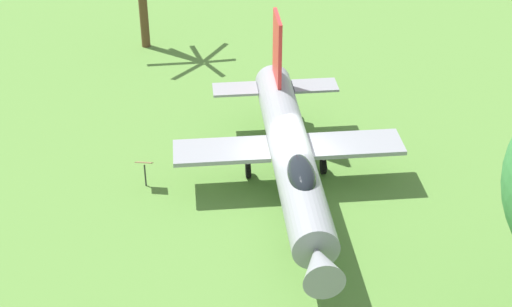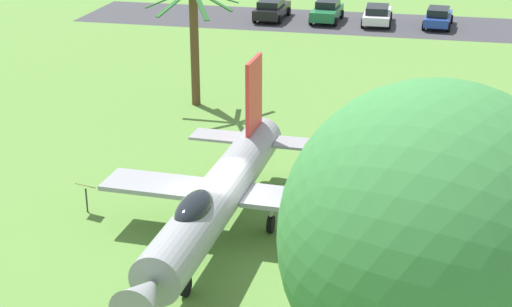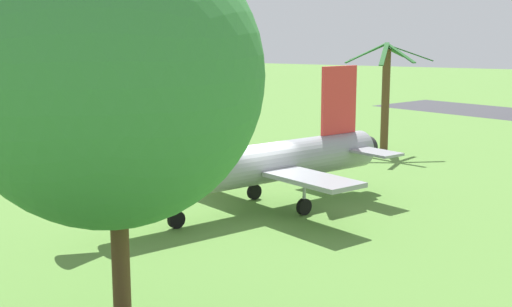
{
  "view_description": "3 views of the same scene",
  "coord_description": "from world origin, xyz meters",
  "px_view_note": "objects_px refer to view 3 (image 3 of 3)",
  "views": [
    {
      "loc": [
        19.49,
        -12.63,
        16.27
      ],
      "look_at": [
        -0.34,
        -1.23,
        1.84
      ],
      "focal_mm": 54.25,
      "sensor_mm": 36.0,
      "label": 1
    },
    {
      "loc": [
        22.22,
        -2.44,
        12.16
      ],
      "look_at": [
        -1.28,
        1.39,
        2.54
      ],
      "focal_mm": 53.85,
      "sensor_mm": 36.0,
      "label": 2
    },
    {
      "loc": [
        20.92,
        10.78,
        6.48
      ],
      "look_at": [
        -0.96,
        -0.44,
        1.96
      ],
      "focal_mm": 47.03,
      "sensor_mm": 36.0,
      "label": 3
    }
  ],
  "objects_px": {
    "shade_tree": "(114,77)",
    "palm_tree": "(386,92)",
    "info_plaque": "(195,164)",
    "display_jet": "(247,164)"
  },
  "relations": [
    {
      "from": "display_jet",
      "to": "palm_tree",
      "type": "xyz_separation_m",
      "value": [
        -14.81,
        0.65,
        1.41
      ]
    },
    {
      "from": "shade_tree",
      "to": "palm_tree",
      "type": "bearing_deg",
      "value": -175.23
    },
    {
      "from": "display_jet",
      "to": "shade_tree",
      "type": "xyz_separation_m",
      "value": [
        10.56,
        2.76,
        3.83
      ]
    },
    {
      "from": "info_plaque",
      "to": "display_jet",
      "type": "bearing_deg",
      "value": 52.43
    },
    {
      "from": "shade_tree",
      "to": "palm_tree",
      "type": "height_order",
      "value": "shade_tree"
    },
    {
      "from": "shade_tree",
      "to": "palm_tree",
      "type": "distance_m",
      "value": 25.58
    },
    {
      "from": "display_jet",
      "to": "info_plaque",
      "type": "xyz_separation_m",
      "value": [
        -3.28,
        -4.27,
        -0.94
      ]
    },
    {
      "from": "display_jet",
      "to": "shade_tree",
      "type": "relative_size",
      "value": 1.45
    },
    {
      "from": "palm_tree",
      "to": "shade_tree",
      "type": "bearing_deg",
      "value": 4.77
    },
    {
      "from": "shade_tree",
      "to": "info_plaque",
      "type": "height_order",
      "value": "shade_tree"
    }
  ]
}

